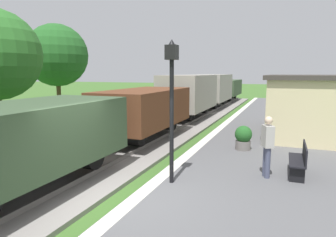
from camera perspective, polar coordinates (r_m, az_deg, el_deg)
The scene contains 14 objects.
ground_plane at distance 7.37m, azimuth -9.35°, elevation -16.45°, with size 160.00×160.00×0.00m, color #3D6628.
platform_slab at distance 6.44m, azimuth 17.53°, elevation -19.45°, with size 6.00×60.00×0.25m, color #565659.
platform_edge_stripe at distance 7.08m, azimuth -6.52°, elevation -15.22°, with size 0.36×60.00×0.01m, color silver.
track_ballast at distance 8.74m, azimuth -23.33°, elevation -12.50°, with size 3.80×60.00×0.12m, color gray.
rail_near at distance 8.23m, azimuth -19.73°, elevation -12.67°, with size 0.07×60.00×0.14m, color slate.
rail_far at distance 9.20m, azimuth -26.62°, elevation -10.79°, with size 0.07×60.00×0.14m, color slate.
freight_train at distance 19.84m, azimuth 4.30°, elevation 4.15°, with size 2.50×32.60×2.72m.
station_hut at distance 15.06m, azimuth 25.00°, elevation 2.36°, with size 3.50×5.80×2.78m.
bench_near_hut at distance 9.16m, azimuth 24.05°, elevation -7.21°, with size 0.42×1.50×0.91m.
bench_down_platform at distance 20.09m, azimuth 22.85°, elevation 1.23°, with size 0.42×1.50×0.91m.
person_waiting at distance 8.60m, azimuth 18.62°, elevation -4.73°, with size 0.37×0.44×1.71m.
potted_planter at distance 11.51m, azimuth 14.30°, elevation -3.54°, with size 0.64×0.64×0.92m.
lamp_post_near at distance 7.51m, azimuth 0.72°, elevation 6.31°, with size 0.28×0.28×3.70m.
tree_trackside_far at distance 20.71m, azimuth -20.65°, elevation 11.29°, with size 3.97×3.97×6.22m.
Camera 1 is at (3.49, -5.68, 3.13)m, focal length 31.63 mm.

